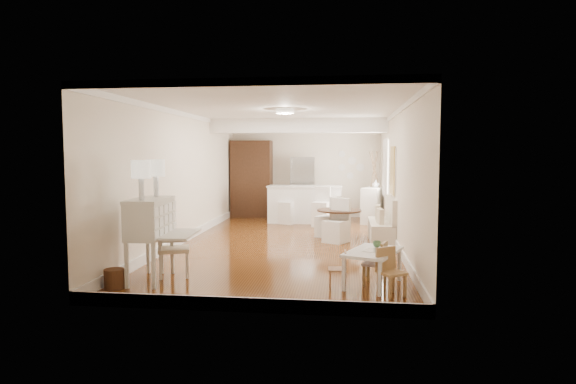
% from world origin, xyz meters
% --- Properties ---
extents(room, '(9.00, 9.04, 2.82)m').
position_xyz_m(room, '(0.04, 0.32, 1.98)').
color(room, brown).
rests_on(room, ground).
extents(secretary_bureau, '(1.04, 1.06, 1.25)m').
position_xyz_m(secretary_bureau, '(-1.70, -3.24, 0.63)').
color(secretary_bureau, silver).
rests_on(secretary_bureau, ground).
extents(gustavian_armchair, '(0.64, 0.64, 0.88)m').
position_xyz_m(gustavian_armchair, '(-1.45, -2.92, 0.44)').
color(gustavian_armchair, silver).
rests_on(gustavian_armchair, ground).
extents(wicker_basket, '(0.29, 0.29, 0.28)m').
position_xyz_m(wicker_basket, '(-2.05, -3.71, 0.14)').
color(wicker_basket, '#4E2D18').
rests_on(wicker_basket, ground).
extents(kids_table, '(0.97, 1.19, 0.52)m').
position_xyz_m(kids_table, '(1.61, -3.11, 0.26)').
color(kids_table, white).
rests_on(kids_table, ground).
extents(kids_chair_a, '(0.27, 0.27, 0.54)m').
position_xyz_m(kids_chair_a, '(1.10, -3.26, 0.27)').
color(kids_chair_a, '#966744').
rests_on(kids_chair_a, ground).
extents(kids_chair_b, '(0.40, 0.40, 0.66)m').
position_xyz_m(kids_chair_b, '(1.64, -3.09, 0.33)').
color(kids_chair_b, olive).
rests_on(kids_chair_b, ground).
extents(kids_chair_c, '(0.44, 0.44, 0.66)m').
position_xyz_m(kids_chair_c, '(1.83, -3.61, 0.33)').
color(kids_chair_c, tan).
rests_on(kids_chair_c, ground).
extents(banquette, '(0.52, 1.60, 0.98)m').
position_xyz_m(banquette, '(1.99, 0.50, 0.49)').
color(banquette, silver).
rests_on(banquette, ground).
extents(dining_table, '(1.01, 1.01, 0.67)m').
position_xyz_m(dining_table, '(1.08, 0.60, 0.34)').
color(dining_table, '#3F2414').
rests_on(dining_table, ground).
extents(slip_chair_near, '(0.62, 0.63, 0.95)m').
position_xyz_m(slip_chair_near, '(1.02, 0.25, 0.47)').
color(slip_chair_near, white).
rests_on(slip_chair_near, ground).
extents(slip_chair_far, '(0.62, 0.62, 0.95)m').
position_xyz_m(slip_chair_far, '(0.82, 0.91, 0.47)').
color(slip_chair_far, silver).
rests_on(slip_chair_far, ground).
extents(breakfast_counter, '(2.05, 0.65, 1.03)m').
position_xyz_m(breakfast_counter, '(0.10, 3.10, 0.52)').
color(breakfast_counter, white).
rests_on(breakfast_counter, ground).
extents(bar_stool_left, '(0.50, 0.50, 0.95)m').
position_xyz_m(bar_stool_left, '(-0.35, 2.86, 0.48)').
color(bar_stool_left, white).
rests_on(bar_stool_left, ground).
extents(bar_stool_right, '(0.50, 0.50, 1.03)m').
position_xyz_m(bar_stool_right, '(0.58, 2.46, 0.52)').
color(bar_stool_right, white).
rests_on(bar_stool_right, ground).
extents(pantry_cabinet, '(1.20, 0.60, 2.30)m').
position_xyz_m(pantry_cabinet, '(-1.60, 4.18, 1.15)').
color(pantry_cabinet, '#381E11').
rests_on(pantry_cabinet, ground).
extents(fridge, '(0.75, 0.65, 1.80)m').
position_xyz_m(fridge, '(0.30, 4.15, 0.90)').
color(fridge, silver).
rests_on(fridge, ground).
extents(sideboard, '(0.77, 1.12, 0.99)m').
position_xyz_m(sideboard, '(2.00, 3.30, 0.49)').
color(sideboard, beige).
rests_on(sideboard, ground).
extents(pencil_cup, '(0.14, 0.14, 0.09)m').
position_xyz_m(pencil_cup, '(1.68, -2.87, 0.56)').
color(pencil_cup, '#4F8755').
rests_on(pencil_cup, kids_table).
extents(branch_vase, '(0.22, 0.22, 0.21)m').
position_xyz_m(branch_vase, '(2.04, 3.30, 1.09)').
color(branch_vase, white).
rests_on(branch_vase, sideboard).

